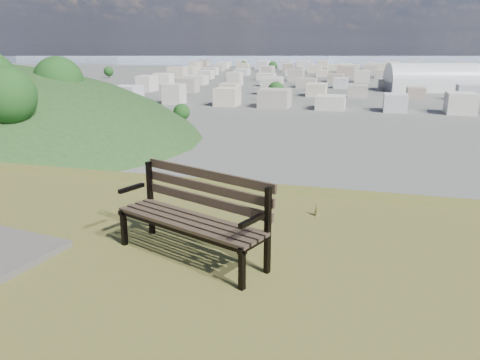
% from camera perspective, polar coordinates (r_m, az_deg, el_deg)
% --- Properties ---
extents(park_bench, '(1.81, 1.16, 0.91)m').
position_cam_1_polar(park_bench, '(4.94, -5.44, -3.70)').
color(park_bench, '#403425').
rests_on(park_bench, hilltop_mesa).
extents(arena, '(54.13, 33.15, 21.29)m').
position_cam_1_polar(arena, '(299.04, 22.25, 10.95)').
color(arena, silver).
rests_on(arena, ground).
extents(city_blocks, '(395.00, 361.00, 7.00)m').
position_cam_1_polar(city_blocks, '(397.84, 15.19, 12.42)').
color(city_blocks, beige).
rests_on(city_blocks, ground).
extents(city_trees, '(406.52, 387.20, 9.98)m').
position_cam_1_polar(city_trees, '(323.79, 10.28, 12.18)').
color(city_trees, '#302018').
rests_on(city_trees, ground).
extents(bay_water, '(2400.00, 700.00, 0.12)m').
position_cam_1_polar(bay_water, '(903.09, 15.56, 14.09)').
color(bay_water, '#91A5B9').
rests_on(bay_water, ground).
extents(far_hills, '(2050.00, 340.00, 60.00)m').
position_cam_1_polar(far_hills, '(1407.06, 13.19, 15.91)').
color(far_hills, '#959EB9').
rests_on(far_hills, ground).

